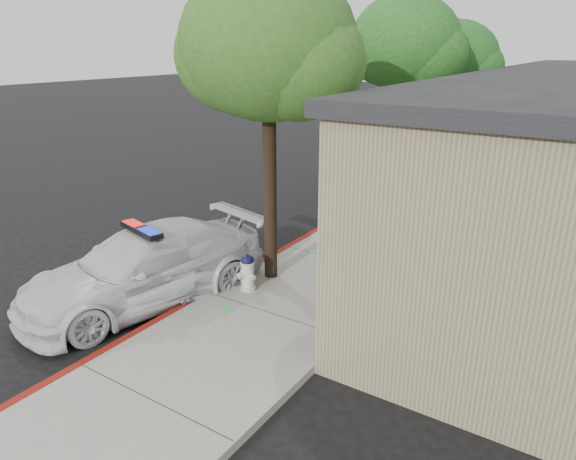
# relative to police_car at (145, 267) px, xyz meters

# --- Properties ---
(ground) EXTENTS (120.00, 120.00, 0.00)m
(ground) POSITION_rel_police_car_xyz_m (0.90, 0.69, -0.74)
(ground) COLOR black
(ground) RESTS_ON ground
(sidewalk) EXTENTS (3.20, 60.00, 0.15)m
(sidewalk) POSITION_rel_police_car_xyz_m (2.50, 3.69, -0.66)
(sidewalk) COLOR gray
(sidewalk) RESTS_ON ground
(red_curb) EXTENTS (0.14, 60.00, 0.16)m
(red_curb) POSITION_rel_police_car_xyz_m (0.96, 3.69, -0.66)
(red_curb) COLOR maroon
(red_curb) RESTS_ON ground
(police_car) EXTENTS (3.24, 5.40, 1.58)m
(police_car) POSITION_rel_police_car_xyz_m (0.00, 0.00, 0.00)
(police_car) COLOR silver
(police_car) RESTS_ON ground
(fire_hydrant) EXTENTS (0.44, 0.39, 0.77)m
(fire_hydrant) POSITION_rel_police_car_xyz_m (1.59, 1.26, -0.20)
(fire_hydrant) COLOR silver
(fire_hydrant) RESTS_ON sidewalk
(street_tree_near) EXTENTS (3.72, 3.39, 6.20)m
(street_tree_near) POSITION_rel_police_car_xyz_m (1.61, 2.06, 4.04)
(street_tree_near) COLOR black
(street_tree_near) RESTS_ON sidewalk
(street_tree_mid) EXTENTS (3.53, 3.24, 6.18)m
(street_tree_mid) POSITION_rel_police_car_xyz_m (1.63, 9.04, 4.07)
(street_tree_mid) COLOR black
(street_tree_mid) RESTS_ON sidewalk
(street_tree_far) EXTENTS (3.19, 2.93, 5.54)m
(street_tree_far) POSITION_rel_police_car_xyz_m (2.26, 11.87, 3.58)
(street_tree_far) COLOR black
(street_tree_far) RESTS_ON sidewalk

